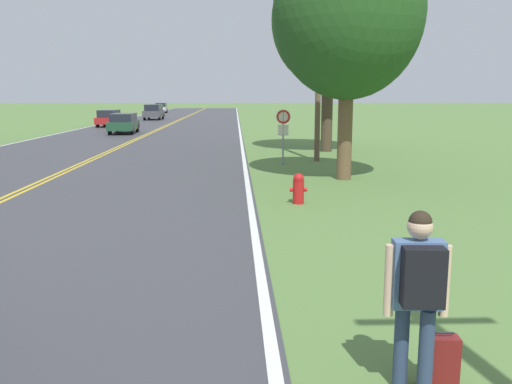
# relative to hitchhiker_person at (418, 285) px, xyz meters

# --- Properties ---
(hitchhiker_person) EXTENTS (0.62, 0.45, 1.82)m
(hitchhiker_person) POSITION_rel_hitchhiker_person_xyz_m (0.00, 0.00, 0.00)
(hitchhiker_person) COLOR navy
(hitchhiker_person) RESTS_ON ground
(suitcase) EXTENTS (0.38, 0.20, 0.58)m
(suitcase) POSITION_rel_hitchhiker_person_xyz_m (0.30, 0.14, -0.85)
(suitcase) COLOR maroon
(suitcase) RESTS_ON ground
(fire_hydrant) EXTENTS (0.46, 0.30, 0.82)m
(fire_hydrant) POSITION_rel_hitchhiker_person_xyz_m (-0.02, 9.41, -0.69)
(fire_hydrant) COLOR red
(fire_hydrant) RESTS_ON ground
(traffic_sign) EXTENTS (0.60, 0.10, 2.29)m
(traffic_sign) POSITION_rel_hitchhiker_person_xyz_m (0.29, 17.62, 0.61)
(traffic_sign) COLOR gray
(traffic_sign) RESTS_ON ground
(utility_pole_midground) EXTENTS (1.80, 0.24, 9.92)m
(utility_pole_midground) POSITION_rel_hitchhiker_person_xyz_m (1.89, 18.86, 4.00)
(utility_pole_midground) COLOR brown
(utility_pole_midground) RESTS_ON ground
(tree_behind_sign) EXTENTS (4.98, 4.98, 8.43)m
(tree_behind_sign) POSITION_rel_hitchhiker_person_xyz_m (2.04, 13.61, 4.43)
(tree_behind_sign) COLOR brown
(tree_behind_sign) RESTS_ON ground
(tree_mid_treeline) EXTENTS (5.74, 5.74, 9.85)m
(tree_mid_treeline) POSITION_rel_hitchhiker_person_xyz_m (3.01, 23.02, 5.41)
(tree_mid_treeline) COLOR #473828
(tree_mid_treeline) RESTS_ON ground
(car_dark_green_suv_approaching) EXTENTS (2.00, 4.74, 1.51)m
(car_dark_green_suv_approaching) POSITION_rel_hitchhiker_person_xyz_m (-10.12, 36.83, -0.29)
(car_dark_green_suv_approaching) COLOR black
(car_dark_green_suv_approaching) RESTS_ON ground
(car_red_hatchback_mid_near) EXTENTS (1.73, 4.25, 1.53)m
(car_red_hatchback_mid_near) POSITION_rel_hitchhiker_person_xyz_m (-13.30, 45.98, -0.29)
(car_red_hatchback_mid_near) COLOR black
(car_red_hatchback_mid_near) RESTS_ON ground
(car_dark_grey_suv_mid_far) EXTENTS (1.98, 4.75, 1.79)m
(car_dark_grey_suv_mid_far) POSITION_rel_hitchhiker_person_xyz_m (-11.28, 60.23, -0.15)
(car_dark_grey_suv_mid_far) COLOR black
(car_dark_grey_suv_mid_far) RESTS_ON ground
(car_silver_hatchback_receding) EXTENTS (1.84, 3.65, 1.62)m
(car_silver_hatchback_receding) POSITION_rel_hitchhiker_person_xyz_m (-13.74, 85.40, -0.26)
(car_silver_hatchback_receding) COLOR black
(car_silver_hatchback_receding) RESTS_ON ground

